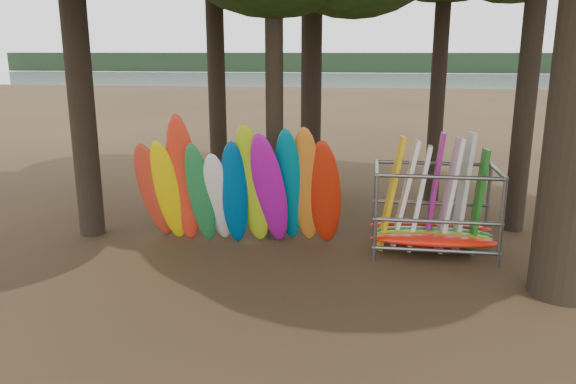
# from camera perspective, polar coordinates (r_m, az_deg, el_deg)

# --- Properties ---
(ground) EXTENTS (120.00, 120.00, 0.00)m
(ground) POSITION_cam_1_polar(r_m,az_deg,el_deg) (11.50, 1.38, -8.70)
(ground) COLOR #47331E
(ground) RESTS_ON ground
(lake) EXTENTS (160.00, 160.00, 0.00)m
(lake) POSITION_cam_1_polar(r_m,az_deg,el_deg) (70.67, 7.53, 10.44)
(lake) COLOR gray
(lake) RESTS_ON ground
(far_shore) EXTENTS (160.00, 4.00, 4.00)m
(far_shore) POSITION_cam_1_polar(r_m,az_deg,el_deg) (120.55, 8.05, 12.88)
(far_shore) COLOR black
(far_shore) RESTS_ON ground
(kayak_row) EXTENTS (4.92, 1.99, 3.26)m
(kayak_row) POSITION_cam_1_polar(r_m,az_deg,el_deg) (12.89, -5.03, 0.18)
(kayak_row) COLOR red
(kayak_row) RESTS_ON ground
(storage_rack) EXTENTS (2.84, 1.56, 2.74)m
(storage_rack) POSITION_cam_1_polar(r_m,az_deg,el_deg) (13.05, 14.59, -2.01)
(storage_rack) COLOR slate
(storage_rack) RESTS_ON ground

